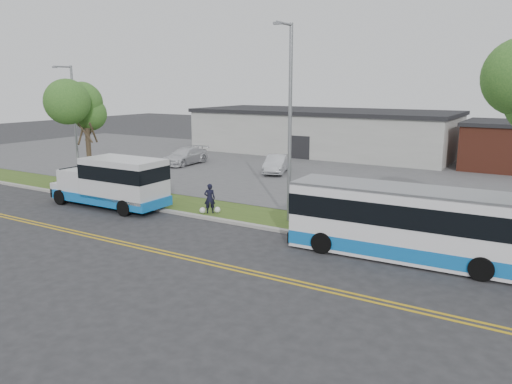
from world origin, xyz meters
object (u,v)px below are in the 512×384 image
Objects in this scene: streetlight_far at (74,117)px; shuttle_bus at (115,181)px; transit_bus at (419,225)px; parked_car_a at (276,164)px; streetlight_near at (289,118)px; pedestrian at (210,198)px; tree_west at (86,111)px; parked_car_b at (185,156)px.

shuttle_bus is at bearing -28.23° from streetlight_far.
transit_bus is at bearing -10.53° from streetlight_far.
parked_car_a is at bearing 37.45° from streetlight_far.
transit_bus is at bearing -17.10° from streetlight_near.
pedestrian is at bearing -168.98° from streetlight_near.
streetlight_near reaches higher than tree_west.
parked_car_a is at bearing 133.37° from transit_bus.
tree_west reaches higher than transit_bus.
streetlight_near is at bearing -37.76° from parked_car_b.
parked_car_a is (2.51, 14.01, -0.72)m from shuttle_bus.
parked_car_a is (11.79, 9.03, -3.68)m from streetlight_far.
pedestrian is 16.83m from parked_car_b.
tree_west is at bearing 171.03° from transit_bus.
pedestrian reaches higher than parked_car_b.
transit_bus is at bearing -6.77° from tree_west.
pedestrian is 12.89m from parked_car_a.
parked_car_a is 0.87× the size of parked_car_b.
streetlight_far reaches higher than parked_car_a.
parked_car_b is (-22.80, 13.45, -0.64)m from transit_bus.
streetlight_near is 1.19× the size of streetlight_far.
parked_car_a is at bearing 79.07° from shuttle_bus.
tree_west is 22.37m from transit_bus.
parked_car_a is at bearing 121.60° from streetlight_near.
tree_west is 1.64× the size of parked_car_a.
parked_car_a is (-2.96, 12.55, -0.10)m from pedestrian.
pedestrian is (10.75, -1.30, -4.23)m from tree_west.
parked_car_b is (-8.68, -0.39, 0.01)m from parked_car_a.
streetlight_far reaches higher than transit_bus.
parked_car_a is at bearing -115.35° from pedestrian.
pedestrian is (14.75, -3.52, -3.58)m from streetlight_far.
streetlight_near reaches higher than transit_bus.
parked_car_a is (7.79, 11.25, -4.33)m from tree_west.
streetlight_near is at bearing 152.39° from pedestrian.
streetlight_far is 10.94m from shuttle_bus.
parked_car_b is at bearing -84.87° from pedestrian.
parked_car_b is at bearing 147.26° from transit_bus.
pedestrian is (-4.25, -0.83, -4.34)m from streetlight_near.
streetlight_near is 8.17m from transit_bus.
shuttle_bus is at bearing -27.66° from tree_west.
streetlight_far is at bearing 167.27° from transit_bus.
parked_car_b is (3.11, 8.64, -3.67)m from streetlight_far.
streetlight_far reaches higher than tree_west.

